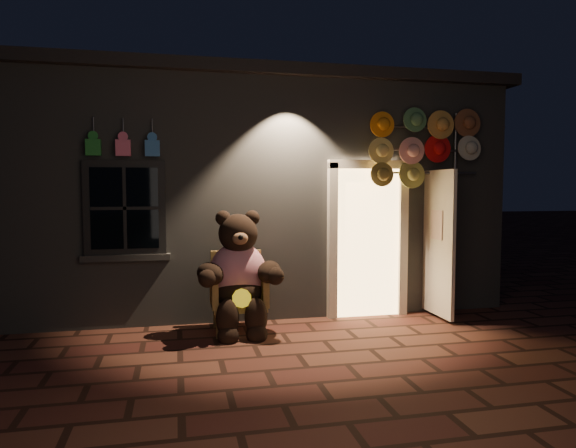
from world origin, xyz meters
name	(u,v)px	position (x,y,z in m)	size (l,w,h in m)	color
ground	(298,354)	(0.00, 0.00, 0.00)	(60.00, 60.00, 0.00)	brown
shop_building	(247,192)	(0.00, 3.99, 1.74)	(7.30, 5.95, 3.51)	slate
wicker_armchair	(238,291)	(-0.52, 1.11, 0.50)	(0.69, 0.62, 0.99)	#A1773E
teddy_bear	(239,275)	(-0.52, 0.98, 0.73)	(1.15, 0.89, 1.58)	red
hat_rack	(423,147)	(2.08, 1.28, 2.37)	(1.63, 0.22, 2.89)	#59595E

